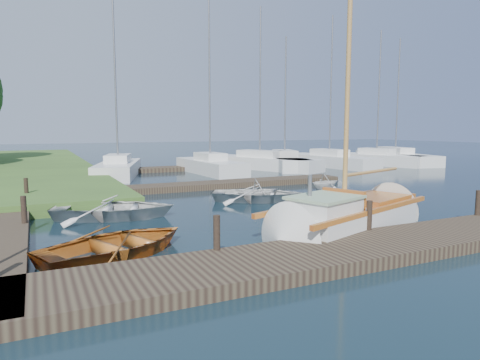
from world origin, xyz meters
name	(u,v)px	position (x,y,z in m)	size (l,w,h in m)	color
ground	(240,213)	(0.00, 0.00, 0.00)	(160.00, 160.00, 0.00)	black
near_dock	(349,251)	(0.00, -6.00, 0.15)	(18.00, 2.20, 0.30)	black
far_dock	(220,184)	(2.00, 6.50, 0.15)	(14.00, 1.60, 0.30)	black
pontoon	(266,165)	(10.00, 16.00, 0.15)	(30.00, 1.60, 0.30)	black
mooring_post_1	(217,233)	(-3.00, -5.00, 0.70)	(0.16, 0.16, 0.80)	black
mooring_post_2	(369,215)	(1.50, -5.00, 0.70)	(0.16, 0.16, 0.80)	black
mooring_post_3	(478,203)	(6.00, -5.00, 0.70)	(0.16, 0.16, 0.80)	black
mooring_post_4	(24,210)	(-7.00, 0.00, 0.70)	(0.16, 0.16, 0.80)	black
mooring_post_5	(26,188)	(-7.00, 5.00, 0.70)	(0.16, 0.16, 0.80)	black
sailboat	(350,218)	(1.87, -3.81, 0.34)	(7.40, 4.14, 9.83)	silver
dinghy	(118,239)	(-4.94, -3.44, 0.39)	(2.71, 3.79, 0.79)	brown
tender_a	(114,206)	(-4.28, 1.04, 0.42)	(2.88, 4.03, 0.84)	silver
tender_b	(258,188)	(1.83, 2.01, 0.52)	(1.72, 1.99, 1.05)	silver
tender_c	(258,192)	(1.75, 1.93, 0.39)	(2.69, 3.77, 0.78)	silver
tender_d	(325,180)	(6.43, 3.48, 0.49)	(1.59, 1.84, 0.97)	silver
marina_boat_0	(118,167)	(-1.86, 14.02, 0.57)	(4.36, 7.90, 11.11)	silver
marina_boat_2	(210,165)	(4.16, 13.31, 0.58)	(2.54, 7.45, 11.52)	silver
marina_boat_3	(260,161)	(8.69, 14.57, 0.57)	(6.01, 10.02, 11.84)	silver
marina_boat_4	(285,161)	(10.59, 14.09, 0.56)	(4.53, 8.18, 9.81)	silver
marina_boat_5	(329,160)	(14.58, 13.81, 0.57)	(3.28, 9.02, 11.68)	silver
marina_boat_6	(376,158)	(19.18, 13.44, 0.57)	(4.54, 8.16, 10.92)	silver
marina_boat_7	(395,157)	(22.05, 14.18, 0.56)	(4.40, 10.41, 10.69)	silver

